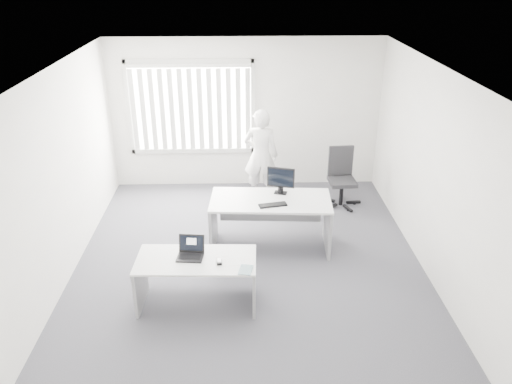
{
  "coord_description": "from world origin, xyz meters",
  "views": [
    {
      "loc": [
        -0.09,
        -5.99,
        4.05
      ],
      "look_at": [
        0.1,
        0.15,
        1.15
      ],
      "focal_mm": 35.0,
      "sensor_mm": 36.0,
      "label": 1
    }
  ],
  "objects_px": {
    "desk_near": "(197,272)",
    "laptop": "(190,249)",
    "person": "(261,155)",
    "monitor": "(281,181)",
    "desk_far": "(270,213)",
    "office_chair": "(341,187)"
  },
  "relations": [
    {
      "from": "desk_near",
      "to": "laptop",
      "type": "bearing_deg",
      "value": 165.9
    },
    {
      "from": "person",
      "to": "monitor",
      "type": "distance_m",
      "value": 1.52
    },
    {
      "from": "person",
      "to": "monitor",
      "type": "xyz_separation_m",
      "value": [
        0.24,
        -1.49,
        0.17
      ]
    },
    {
      "from": "desk_far",
      "to": "desk_near",
      "type": "bearing_deg",
      "value": -122.79
    },
    {
      "from": "desk_near",
      "to": "monitor",
      "type": "xyz_separation_m",
      "value": [
        1.16,
        1.57,
        0.53
      ]
    },
    {
      "from": "office_chair",
      "to": "desk_far",
      "type": "bearing_deg",
      "value": -136.61
    },
    {
      "from": "office_chair",
      "to": "person",
      "type": "distance_m",
      "value": 1.54
    },
    {
      "from": "monitor",
      "to": "office_chair",
      "type": "bearing_deg",
      "value": 61.4
    },
    {
      "from": "desk_near",
      "to": "office_chair",
      "type": "relative_size",
      "value": 1.44
    },
    {
      "from": "desk_near",
      "to": "office_chair",
      "type": "xyz_separation_m",
      "value": [
        2.35,
        2.8,
        -0.16
      ]
    },
    {
      "from": "desk_near",
      "to": "laptop",
      "type": "distance_m",
      "value": 0.32
    },
    {
      "from": "office_chair",
      "to": "laptop",
      "type": "height_order",
      "value": "office_chair"
    },
    {
      "from": "desk_near",
      "to": "desk_far",
      "type": "bearing_deg",
      "value": 55.79
    },
    {
      "from": "laptop",
      "to": "desk_near",
      "type": "bearing_deg",
      "value": -10.35
    },
    {
      "from": "office_chair",
      "to": "laptop",
      "type": "distance_m",
      "value": 3.72
    },
    {
      "from": "person",
      "to": "desk_far",
      "type": "bearing_deg",
      "value": 101.25
    },
    {
      "from": "person",
      "to": "laptop",
      "type": "bearing_deg",
      "value": 80.56
    },
    {
      "from": "desk_far",
      "to": "office_chair",
      "type": "xyz_separation_m",
      "value": [
        1.35,
        1.44,
        -0.26
      ]
    },
    {
      "from": "person",
      "to": "laptop",
      "type": "height_order",
      "value": "person"
    },
    {
      "from": "desk_near",
      "to": "person",
      "type": "distance_m",
      "value": 3.23
    },
    {
      "from": "desk_far",
      "to": "laptop",
      "type": "relative_size",
      "value": 5.69
    },
    {
      "from": "laptop",
      "to": "monitor",
      "type": "relative_size",
      "value": 0.78
    }
  ]
}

